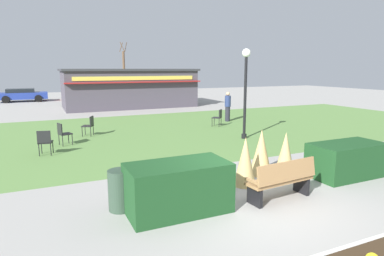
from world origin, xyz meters
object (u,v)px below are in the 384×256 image
(parked_car_center_slot, at_px, (85,93))
(parked_car_east_slot, at_px, (131,91))
(lamppost_mid, at_px, (246,82))
(cafe_chair_west, at_px, (63,132))
(food_kiosk, at_px, (129,88))
(person_strolling, at_px, (228,106))
(cafe_chair_east, at_px, (218,116))
(tree_right_bg, at_px, (124,71))
(cafe_chair_center, at_px, (89,124))
(cafe_chair_north, at_px, (45,141))
(parked_car_west_slot, at_px, (22,95))
(park_bench, at_px, (282,180))
(trash_bin, at_px, (121,190))

(parked_car_center_slot, relative_size, parked_car_east_slot, 1.00)
(parked_car_center_slot, bearing_deg, lamppost_mid, -79.91)
(lamppost_mid, height_order, cafe_chair_west, lamppost_mid)
(food_kiosk, relative_size, person_strolling, 6.00)
(cafe_chair_east, relative_size, parked_car_east_slot, 0.21)
(parked_car_center_slot, xyz_separation_m, tree_right_bg, (5.41, 6.08, 2.04))
(cafe_chair_center, xyz_separation_m, parked_car_center_slot, (2.05, 18.77, 0.12))
(cafe_chair_north, height_order, parked_car_center_slot, parked_car_center_slot)
(lamppost_mid, relative_size, cafe_chair_north, 4.28)
(food_kiosk, xyz_separation_m, parked_car_west_slot, (-7.94, 8.14, -0.85))
(food_kiosk, xyz_separation_m, person_strolling, (3.28, -9.62, -0.64))
(lamppost_mid, bearing_deg, park_bench, -116.45)
(lamppost_mid, height_order, tree_right_bg, tree_right_bg)
(cafe_chair_west, xyz_separation_m, cafe_chair_east, (7.68, 1.27, 0.00))
(cafe_chair_west, xyz_separation_m, parked_car_west_slot, (-2.23, 20.27, 0.12))
(trash_bin, relative_size, person_strolling, 0.52)
(cafe_chair_east, relative_size, parked_car_west_slot, 0.21)
(parked_car_east_slot, distance_m, tree_right_bg, 6.46)
(park_bench, bearing_deg, lamppost_mid, 63.55)
(cafe_chair_center, bearing_deg, parked_car_center_slot, 83.77)
(cafe_chair_east, height_order, parked_car_west_slot, parked_car_west_slot)
(food_kiosk, bearing_deg, cafe_chair_north, -115.29)
(cafe_chair_east, xyz_separation_m, parked_car_east_slot, (0.20, 19.01, 0.12))
(lamppost_mid, distance_m, cafe_chair_west, 7.68)
(cafe_chair_east, bearing_deg, parked_car_east_slot, 89.41)
(lamppost_mid, bearing_deg, parked_car_west_slot, 113.05)
(park_bench, height_order, food_kiosk, food_kiosk)
(parked_car_west_slot, height_order, parked_car_center_slot, same)
(person_strolling, bearing_deg, cafe_chair_west, 25.40)
(trash_bin, relative_size, cafe_chair_north, 0.99)
(cafe_chair_west, relative_size, cafe_chair_north, 1.00)
(tree_right_bg, bearing_deg, cafe_chair_west, -108.20)
(tree_right_bg, bearing_deg, parked_car_west_slot, -150.83)
(park_bench, xyz_separation_m, tree_right_bg, (4.48, 34.30, 2.20))
(cafe_chair_west, bearing_deg, person_strolling, 15.62)
(trash_bin, height_order, tree_right_bg, tree_right_bg)
(parked_car_center_slot, height_order, tree_right_bg, tree_right_bg)
(cafe_chair_west, bearing_deg, trash_bin, -84.11)
(trash_bin, height_order, person_strolling, person_strolling)
(lamppost_mid, relative_size, parked_car_center_slot, 0.88)
(cafe_chair_north, xyz_separation_m, person_strolling, (9.66, 3.88, 0.33))
(trash_bin, bearing_deg, food_kiosk, 75.32)
(park_bench, xyz_separation_m, food_kiosk, (1.53, 20.08, 1.02))
(park_bench, relative_size, parked_car_east_slot, 0.40)
(person_strolling, bearing_deg, cafe_chair_center, 17.14)
(cafe_chair_north, bearing_deg, tree_right_bg, 71.40)
(park_bench, relative_size, tree_right_bg, 0.29)
(food_kiosk, relative_size, cafe_chair_west, 11.38)
(person_strolling, bearing_deg, park_bench, 75.10)
(lamppost_mid, height_order, parked_car_east_slot, lamppost_mid)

